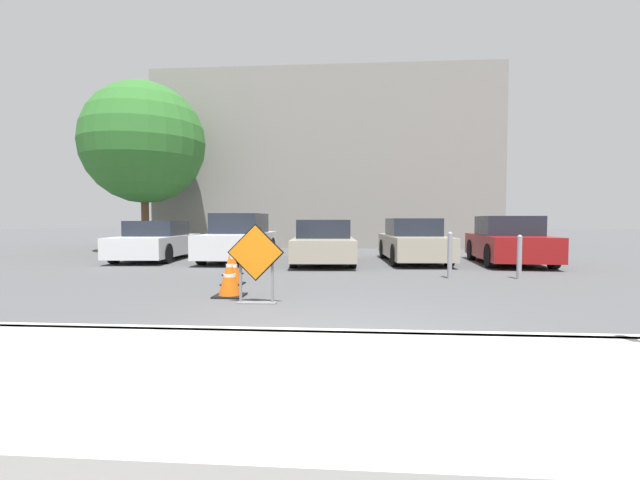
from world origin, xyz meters
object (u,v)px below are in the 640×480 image
(bollard_second, at_px, (519,256))
(traffic_cone_nearest, at_px, (229,276))
(parked_car_second, at_px, (240,239))
(parked_car_third, at_px, (323,243))
(parked_car_fifth, at_px, (508,242))
(traffic_cone_third, at_px, (233,262))
(road_closed_sign, at_px, (256,261))
(parked_car_fourth, at_px, (413,242))
(traffic_cone_second, at_px, (233,266))
(parked_car_nearest, at_px, (157,242))
(bollard_nearest, at_px, (450,254))

(bollard_second, bearing_deg, traffic_cone_nearest, -156.04)
(parked_car_second, distance_m, parked_car_third, 2.96)
(parked_car_fifth, relative_size, bollard_second, 4.00)
(traffic_cone_third, bearing_deg, bollard_second, -1.98)
(road_closed_sign, bearing_deg, traffic_cone_third, 111.49)
(road_closed_sign, relative_size, traffic_cone_nearest, 1.73)
(parked_car_second, distance_m, parked_car_fourth, 5.80)
(traffic_cone_third, bearing_deg, parked_car_second, 102.36)
(traffic_cone_second, xyz_separation_m, traffic_cone_third, (-0.45, 1.55, -0.07))
(parked_car_nearest, xyz_separation_m, bollard_second, (10.60, -4.00, -0.08))
(traffic_cone_nearest, distance_m, parked_car_nearest, 8.08)
(traffic_cone_nearest, relative_size, traffic_cone_third, 1.17)
(parked_car_fourth, relative_size, parked_car_fifth, 1.07)
(parked_car_fifth, relative_size, bollard_nearest, 3.76)
(traffic_cone_second, xyz_separation_m, bollard_second, (6.43, 1.31, 0.15))
(parked_car_second, relative_size, parked_car_fourth, 1.05)
(bollard_nearest, bearing_deg, parked_car_nearest, 156.08)
(road_closed_sign, xyz_separation_m, parked_car_second, (-2.24, 7.36, 0.01))
(traffic_cone_second, relative_size, parked_car_second, 0.17)
(parked_car_third, relative_size, parked_car_fourth, 1.05)
(parked_car_fourth, distance_m, bollard_nearest, 3.89)
(parked_car_nearest, relative_size, parked_car_fifth, 1.04)
(traffic_cone_third, relative_size, parked_car_third, 0.14)
(road_closed_sign, height_order, parked_car_second, parked_car_second)
(road_closed_sign, height_order, bollard_second, road_closed_sign)
(parked_car_second, distance_m, bollard_second, 8.69)
(parked_car_second, bearing_deg, bollard_second, 152.75)
(traffic_cone_second, distance_m, traffic_cone_third, 1.61)
(parked_car_second, xyz_separation_m, parked_car_fifth, (8.70, -0.50, -0.04))
(parked_car_fifth, distance_m, bollard_nearest, 4.37)
(parked_car_nearest, bearing_deg, traffic_cone_second, 124.76)
(parked_car_fourth, bearing_deg, traffic_cone_nearest, 54.24)
(traffic_cone_second, distance_m, parked_car_fourth, 6.89)
(parked_car_nearest, height_order, parked_car_third, parked_car_third)
(road_closed_sign, height_order, parked_car_fourth, parked_car_fourth)
(traffic_cone_second, height_order, parked_car_fifth, parked_car_fifth)
(road_closed_sign, bearing_deg, bollard_nearest, 40.70)
(traffic_cone_nearest, xyz_separation_m, bollard_nearest, (4.51, 2.71, 0.21))
(road_closed_sign, xyz_separation_m, traffic_cone_third, (-1.41, 3.57, -0.40))
(traffic_cone_nearest, height_order, traffic_cone_second, traffic_cone_second)
(traffic_cone_nearest, height_order, bollard_nearest, bollard_nearest)
(traffic_cone_second, relative_size, parked_car_third, 0.17)
(traffic_cone_nearest, relative_size, bollard_second, 0.74)
(parked_car_second, bearing_deg, traffic_cone_second, 103.75)
(parked_car_second, height_order, parked_car_fifth, parked_car_second)
(bollard_nearest, bearing_deg, traffic_cone_nearest, -149.00)
(traffic_cone_third, relative_size, parked_car_fourth, 0.15)
(traffic_cone_third, xyz_separation_m, parked_car_nearest, (-3.73, 3.76, 0.31))
(parked_car_third, xyz_separation_m, bollard_second, (4.80, -3.40, -0.10))
(traffic_cone_nearest, distance_m, parked_car_second, 6.93)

